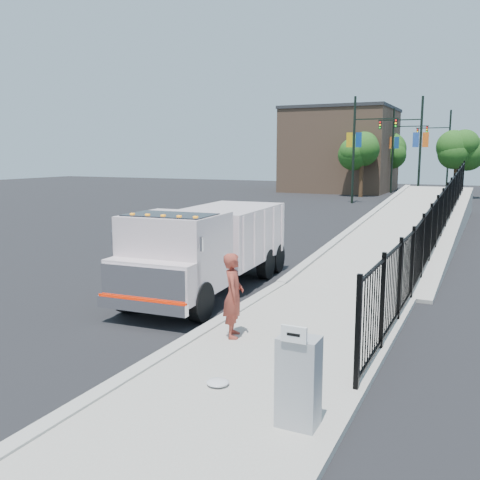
% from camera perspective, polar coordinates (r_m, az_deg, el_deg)
% --- Properties ---
extents(ground, '(120.00, 120.00, 0.00)m').
position_cam_1_polar(ground, '(11.88, -2.56, -9.35)').
color(ground, black).
rests_on(ground, ground).
extents(sidewalk, '(3.55, 12.00, 0.12)m').
position_cam_1_polar(sidewalk, '(9.40, 2.25, -14.12)').
color(sidewalk, '#9E998E').
rests_on(sidewalk, ground).
extents(curb, '(0.30, 12.00, 0.16)m').
position_cam_1_polar(curb, '(10.24, -7.93, -12.06)').
color(curb, '#ADAAA3').
rests_on(curb, ground).
extents(ramp, '(3.95, 24.06, 3.19)m').
position_cam_1_polar(ramp, '(26.41, 18.21, 0.52)').
color(ramp, '#9E998E').
rests_on(ramp, ground).
extents(iron_fence, '(0.10, 28.00, 1.80)m').
position_cam_1_polar(iron_fence, '(22.20, 20.65, 1.16)').
color(iron_fence, black).
rests_on(iron_fence, ground).
extents(truck, '(2.66, 7.11, 2.40)m').
position_cam_1_polar(truck, '(14.56, -3.53, -0.42)').
color(truck, black).
rests_on(truck, ground).
extents(worker, '(0.62, 0.73, 1.71)m').
position_cam_1_polar(worker, '(10.74, -0.71, -5.92)').
color(worker, maroon).
rests_on(worker, sidewalk).
extents(utility_cabinet, '(0.55, 0.40, 1.25)m').
position_cam_1_polar(utility_cabinet, '(7.48, 6.26, -14.79)').
color(utility_cabinet, gray).
rests_on(utility_cabinet, sidewalk).
extents(arrow_sign, '(0.35, 0.04, 0.22)m').
position_cam_1_polar(arrow_sign, '(7.02, 5.77, -9.98)').
color(arrow_sign, white).
rests_on(arrow_sign, utility_cabinet).
extents(debris, '(0.37, 0.37, 0.09)m').
position_cam_1_polar(debris, '(8.84, -2.39, -14.93)').
color(debris, silver).
rests_on(debris, sidewalk).
extents(light_pole_0, '(3.77, 0.22, 8.00)m').
position_cam_1_polar(light_pole_0, '(41.79, 12.45, 9.80)').
color(light_pole_0, black).
rests_on(light_pole_0, ground).
extents(light_pole_1, '(3.77, 0.22, 8.00)m').
position_cam_1_polar(light_pole_1, '(43.00, 18.27, 9.53)').
color(light_pole_1, black).
rests_on(light_pole_1, ground).
extents(light_pole_2, '(3.77, 0.22, 8.00)m').
position_cam_1_polar(light_pole_2, '(53.71, 16.29, 9.47)').
color(light_pole_2, black).
rests_on(light_pole_2, ground).
extents(light_pole_3, '(3.77, 0.22, 8.00)m').
position_cam_1_polar(light_pole_3, '(57.41, 21.07, 9.19)').
color(light_pole_3, black).
rests_on(light_pole_3, ground).
extents(tree_0, '(3.04, 3.04, 5.52)m').
position_cam_1_polar(tree_0, '(48.30, 12.90, 9.20)').
color(tree_0, '#382314').
rests_on(tree_0, ground).
extents(tree_1, '(2.77, 2.77, 5.38)m').
position_cam_1_polar(tree_1, '(49.00, 22.15, 8.75)').
color(tree_1, '#382314').
rests_on(tree_1, ground).
extents(tree_2, '(3.31, 3.31, 5.65)m').
position_cam_1_polar(tree_2, '(56.80, 15.66, 9.07)').
color(tree_2, '#382314').
rests_on(tree_2, ground).
extents(building, '(10.00, 10.00, 8.00)m').
position_cam_1_polar(building, '(55.81, 10.68, 9.28)').
color(building, '#8C664C').
rests_on(building, ground).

